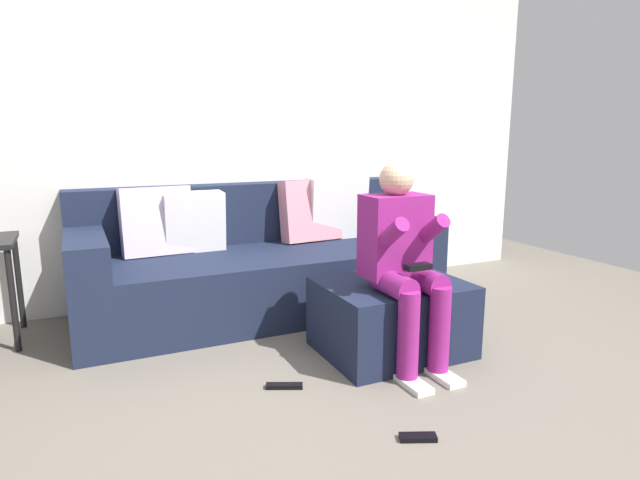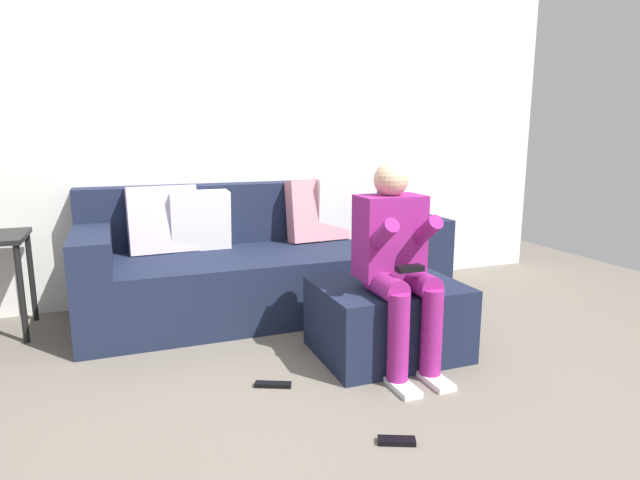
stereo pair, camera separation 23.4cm
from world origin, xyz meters
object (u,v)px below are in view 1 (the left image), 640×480
object	(u,v)px
couch_sectional	(258,263)
person_seated	(403,255)
ottoman	(392,317)
remote_near_ottoman	(418,437)
remote_by_storage_bin	(284,386)

from	to	relation	value
couch_sectional	person_seated	world-z (taller)	person_seated
couch_sectional	ottoman	world-z (taller)	couch_sectional
remote_near_ottoman	remote_by_storage_bin	xyz separation A→B (m)	(-0.34, 0.66, 0.00)
ottoman	remote_near_ottoman	xyz separation A→B (m)	(-0.40, -0.83, -0.20)
couch_sectional	remote_near_ottoman	distance (m)	1.92
person_seated	remote_near_ottoman	xyz separation A→B (m)	(-0.35, -0.67, -0.60)
remote_near_ottoman	remote_by_storage_bin	bearing A→B (deg)	140.50
couch_sectional	person_seated	bearing A→B (deg)	-71.82
ottoman	remote_near_ottoman	size ratio (longest dim) A/B	5.16
couch_sectional	remote_by_storage_bin	bearing A→B (deg)	-103.06
person_seated	remote_by_storage_bin	distance (m)	0.91
couch_sectional	ottoman	xyz separation A→B (m)	(0.45, -1.06, -0.13)
couch_sectional	remote_by_storage_bin	xyz separation A→B (m)	(-0.29, -1.23, -0.33)
remote_near_ottoman	remote_by_storage_bin	distance (m)	0.74
ottoman	remote_by_storage_bin	bearing A→B (deg)	-166.91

